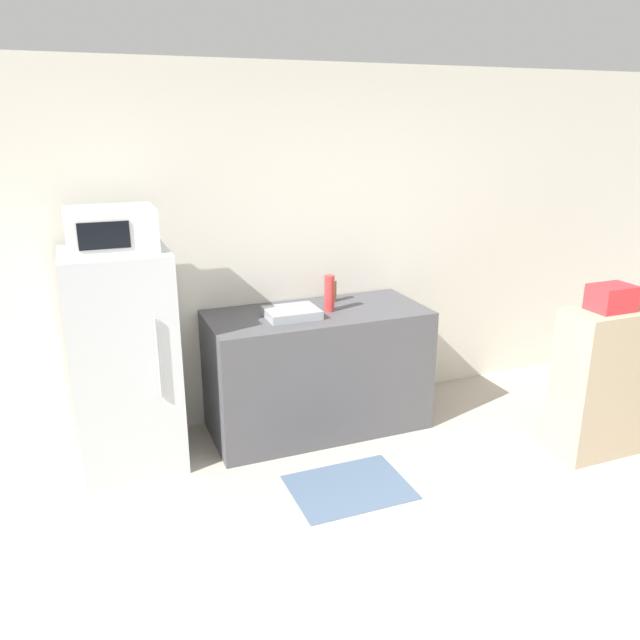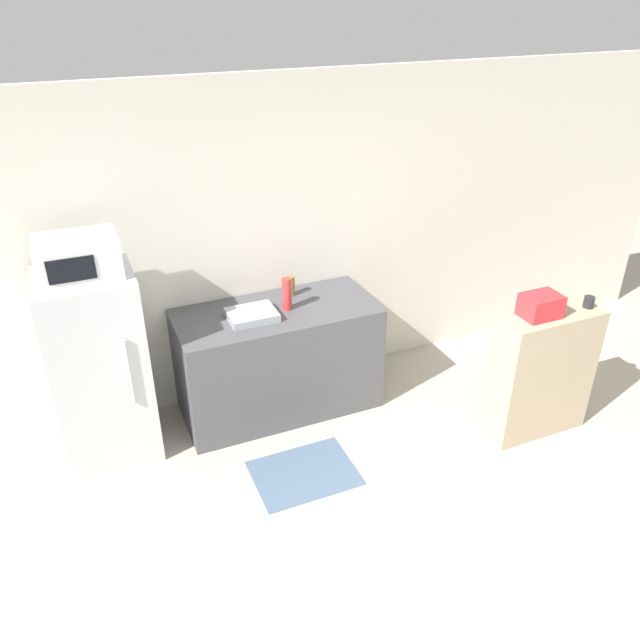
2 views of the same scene
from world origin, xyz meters
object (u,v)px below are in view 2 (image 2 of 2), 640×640
refrigerator (100,368)px  bottle_tall (287,294)px  basket (541,306)px  microwave (78,257)px  jar (589,302)px  bottle_short (291,286)px

refrigerator → bottle_tall: refrigerator is taller
basket → bottle_tall: bearing=146.2°
microwave → basket: microwave is taller
refrigerator → jar: (3.41, -1.07, 0.35)m
bottle_short → microwave: bearing=-172.1°
microwave → jar: microwave is taller
bottle_tall → jar: 2.25m
microwave → bottle_tall: bearing=-0.2°
microwave → basket: size_ratio=1.90×
jar → microwave: bearing=162.5°
jar → bottle_tall: bearing=151.6°
bottle_tall → jar: (1.98, -1.07, 0.04)m
bottle_short → jar: bearing=-34.7°
bottle_tall → bottle_short: (0.12, 0.22, -0.05)m
bottle_tall → bottle_short: bottle_tall is taller
refrigerator → microwave: size_ratio=2.79×
bottle_tall → microwave: bearing=179.8°
bottle_tall → bottle_short: 0.25m
refrigerator → jar: size_ratio=17.00×
bottle_short → basket: size_ratio=0.59×
refrigerator → bottle_tall: 1.46m
microwave → bottle_short: bearing=7.9°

